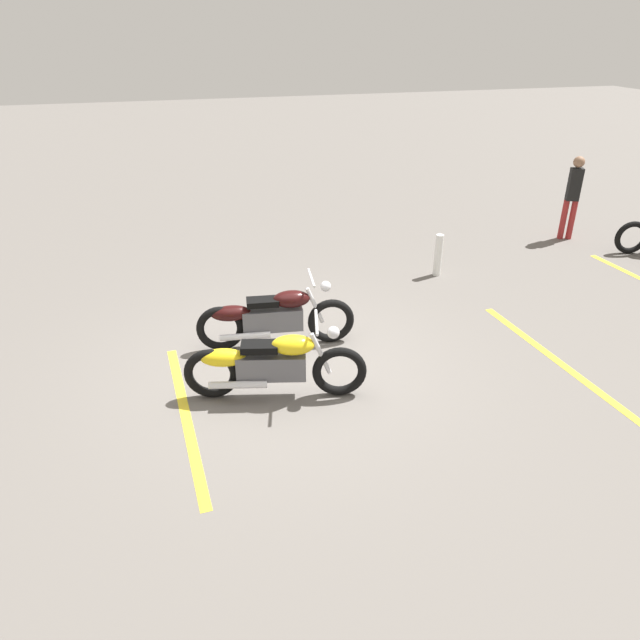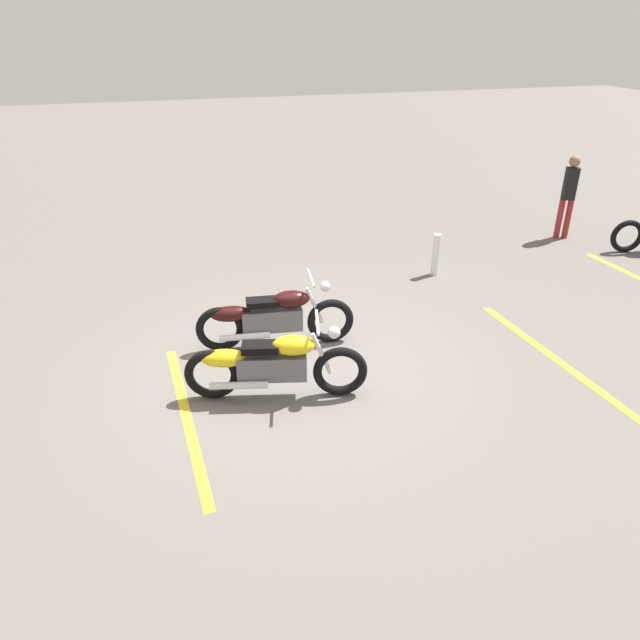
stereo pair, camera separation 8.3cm
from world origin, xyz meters
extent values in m
plane|color=#66605B|center=(0.00, 0.00, 0.00)|extent=(60.00, 60.00, 0.00)
torus|color=black|center=(0.47, -0.80, 0.34)|extent=(0.68, 0.27, 0.67)
torus|color=black|center=(-1.04, -0.43, 0.34)|extent=(0.68, 0.27, 0.67)
cube|color=#59595E|center=(-0.33, -0.60, 0.42)|extent=(0.87, 0.41, 0.32)
ellipsoid|color=yellow|center=(-0.07, -0.67, 0.72)|extent=(0.57, 0.40, 0.24)
ellipsoid|color=yellow|center=(-0.89, -0.47, 0.56)|extent=(0.60, 0.37, 0.22)
cube|color=black|center=(-0.46, -0.57, 0.70)|extent=(0.48, 0.34, 0.09)
cylinder|color=silver|center=(0.25, -0.75, 0.60)|extent=(0.27, 0.12, 0.56)
cylinder|color=silver|center=(0.20, -0.73, 1.02)|extent=(0.18, 0.61, 0.04)
sphere|color=silver|center=(0.39, -0.78, 0.88)|extent=(0.15, 0.15, 0.15)
cylinder|color=silver|center=(-0.76, -0.64, 0.26)|extent=(0.70, 0.25, 0.09)
torus|color=black|center=(0.76, 0.52, 0.34)|extent=(0.68, 0.19, 0.67)
torus|color=black|center=(-0.79, 0.71, 0.34)|extent=(0.68, 0.19, 0.67)
cube|color=#59595E|center=(-0.07, 0.62, 0.42)|extent=(0.86, 0.32, 0.32)
ellipsoid|color=black|center=(0.20, 0.59, 0.72)|extent=(0.55, 0.34, 0.24)
ellipsoid|color=black|center=(-0.63, 0.69, 0.56)|extent=(0.59, 0.31, 0.22)
cube|color=black|center=(-0.20, 0.64, 0.70)|extent=(0.47, 0.29, 0.09)
cylinder|color=silver|center=(0.53, 0.55, 0.60)|extent=(0.27, 0.09, 0.56)
cylinder|color=silver|center=(0.48, 0.55, 1.02)|extent=(0.11, 0.62, 0.04)
sphere|color=silver|center=(0.68, 0.53, 0.88)|extent=(0.15, 0.15, 0.15)
cylinder|color=silver|center=(-0.48, 0.53, 0.26)|extent=(0.71, 0.18, 0.09)
torus|color=black|center=(7.50, 2.37, 0.33)|extent=(0.67, 0.27, 0.66)
cylinder|color=maroon|center=(6.74, 3.51, 0.42)|extent=(0.12, 0.12, 0.83)
cylinder|color=maroon|center=(6.90, 3.44, 0.42)|extent=(0.12, 0.12, 0.83)
cube|color=black|center=(6.82, 3.48, 1.16)|extent=(0.30, 0.27, 0.66)
sphere|color=#8C664C|center=(6.82, 3.48, 1.61)|extent=(0.23, 0.23, 0.23)
cylinder|color=white|center=(3.32, 2.38, 0.38)|extent=(0.14, 0.14, 0.77)
cube|color=yellow|center=(-1.41, -0.74, 0.00)|extent=(0.28, 3.20, 0.01)
cube|color=yellow|center=(3.59, -0.75, 0.00)|extent=(0.28, 3.20, 0.01)
camera|label=1|loc=(-1.39, -6.59, 4.18)|focal=32.92mm
camera|label=2|loc=(-1.47, -6.57, 4.18)|focal=32.92mm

